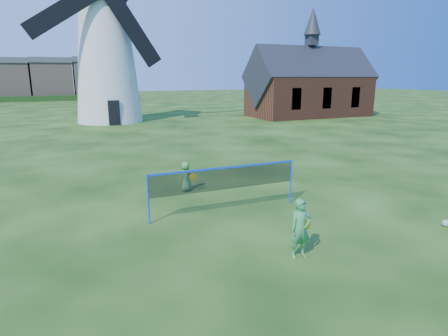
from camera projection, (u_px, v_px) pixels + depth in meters
ground at (224, 218)px, 11.76m from camera, size 220.00×220.00×0.00m
windmill at (106, 53)px, 35.36m from camera, size 13.69×6.22×18.85m
chapel at (309, 87)px, 41.64m from camera, size 13.69×6.64×11.58m
badminton_net at (225, 179)px, 11.97m from camera, size 5.05×0.05×1.55m
player_girl at (300, 229)px, 9.06m from camera, size 0.70×0.39×1.50m
player_boy at (186, 177)px, 14.41m from camera, size 0.69×0.53×1.17m
play_ball at (446, 223)px, 11.06m from camera, size 0.22×0.22×0.22m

